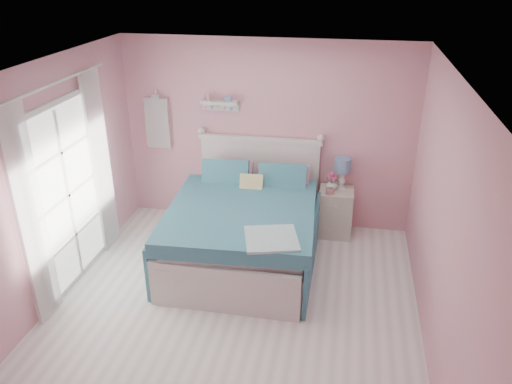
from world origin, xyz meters
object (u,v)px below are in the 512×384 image
(table_lamp, at_px, (342,167))
(teacup, at_px, (330,191))
(vase, at_px, (331,184))
(nightstand, at_px, (335,212))
(bed, at_px, (245,230))

(table_lamp, bearing_deg, teacup, -121.24)
(teacup, bearing_deg, table_lamp, 58.76)
(table_lamp, bearing_deg, vase, -144.03)
(table_lamp, bearing_deg, nightstand, -116.64)
(bed, relative_size, teacup, 21.36)
(bed, distance_m, table_lamp, 1.59)
(table_lamp, bearing_deg, bed, -139.90)
(nightstand, relative_size, vase, 4.29)
(bed, relative_size, vase, 14.55)
(nightstand, distance_m, teacup, 0.40)
(nightstand, bearing_deg, table_lamp, 63.36)
(vase, bearing_deg, nightstand, -5.88)
(nightstand, xyz_separation_m, table_lamp, (0.05, 0.10, 0.63))
(nightstand, distance_m, table_lamp, 0.64)
(table_lamp, distance_m, vase, 0.27)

